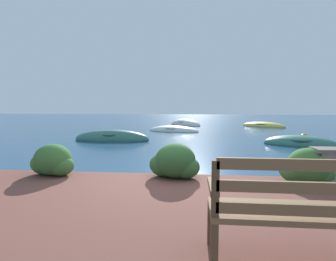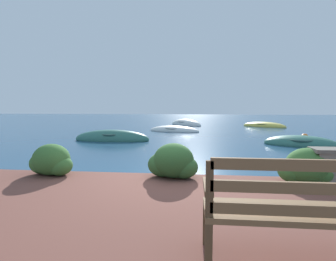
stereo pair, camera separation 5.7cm
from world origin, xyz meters
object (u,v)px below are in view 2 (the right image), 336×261
park_bench (291,208)px  rowboat_distant (186,125)px  rowboat_mid (112,139)px  mooring_buoy (305,137)px  rowboat_far (174,131)px  rowboat_outer (264,126)px  rowboat_nearest (300,144)px

park_bench → rowboat_distant: bearing=87.3°
rowboat_mid → rowboat_distant: (2.97, 8.97, 0.00)m
mooring_buoy → park_bench: bearing=-112.5°
rowboat_mid → rowboat_far: size_ratio=1.01×
rowboat_mid → rowboat_outer: 11.94m
rowboat_far → rowboat_distant: rowboat_distant is taller
rowboat_far → mooring_buoy: bearing=-4.3°
park_bench → rowboat_nearest: 8.99m
rowboat_mid → rowboat_far: bearing=61.1°
rowboat_far → rowboat_outer: bearing=52.6°
rowboat_mid → rowboat_outer: (8.61, 8.27, -0.01)m
rowboat_outer → rowboat_distant: 5.69m
park_bench → rowboat_nearest: park_bench is taller
park_bench → rowboat_outer: (4.24, 17.21, -0.65)m
park_bench → mooring_buoy: size_ratio=3.57×
rowboat_nearest → mooring_buoy: size_ratio=7.31×
rowboat_nearest → rowboat_outer: size_ratio=0.91×
mooring_buoy → rowboat_outer: bearing=90.6°
rowboat_distant → park_bench: bearing=141.6°
rowboat_distant → mooring_buoy: rowboat_distant is taller
park_bench → rowboat_nearest: size_ratio=0.49×
rowboat_mid → rowboat_distant: 9.44m
rowboat_outer → rowboat_distant: (-5.65, 0.69, 0.02)m
rowboat_mid → rowboat_outer: bearing=44.8°
rowboat_nearest → rowboat_mid: size_ratio=0.87×
rowboat_outer → rowboat_distant: size_ratio=1.04×
rowboat_nearest → rowboat_mid: 7.71m
park_bench → mooring_buoy: (4.31, 10.40, -0.64)m
mooring_buoy → rowboat_distant: bearing=127.3°
rowboat_distant → rowboat_nearest: bearing=163.4°
mooring_buoy → rowboat_mid: bearing=-170.4°
rowboat_nearest → rowboat_mid: bearing=13.8°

